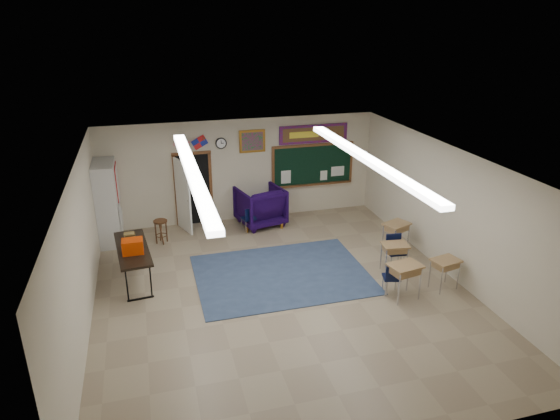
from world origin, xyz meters
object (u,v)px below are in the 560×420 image
object	(u,v)px
student_desk_front_right	(396,235)
folding_table	(134,263)
wingback_armchair	(260,206)
student_desk_front_left	(394,256)
wooden_stool	(161,231)

from	to	relation	value
student_desk_front_right	folding_table	world-z (taller)	folding_table
wingback_armchair	student_desk_front_left	xyz separation A→B (m)	(2.38, -3.68, -0.16)
student_desk_front_left	wooden_stool	size ratio (longest dim) A/B	1.13
wingback_armchair	wooden_stool	size ratio (longest dim) A/B	1.93
student_desk_front_left	wooden_stool	world-z (taller)	student_desk_front_left
wingback_armchair	student_desk_front_right	xyz separation A→B (m)	(2.95, -2.65, -0.13)
wingback_armchair	folding_table	world-z (taller)	folding_table
student_desk_front_left	wooden_stool	distance (m)	6.10
wooden_stool	folding_table	bearing A→B (deg)	-109.58
wooden_stool	wingback_armchair	bearing A→B (deg)	10.77
wingback_armchair	student_desk_front_right	distance (m)	3.97
wingback_armchair	student_desk_front_right	world-z (taller)	wingback_armchair
student_desk_front_right	wingback_armchair	bearing A→B (deg)	115.18
student_desk_front_right	wooden_stool	distance (m)	6.18
folding_table	wooden_stool	xyz separation A→B (m)	(0.69, 1.94, -0.13)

